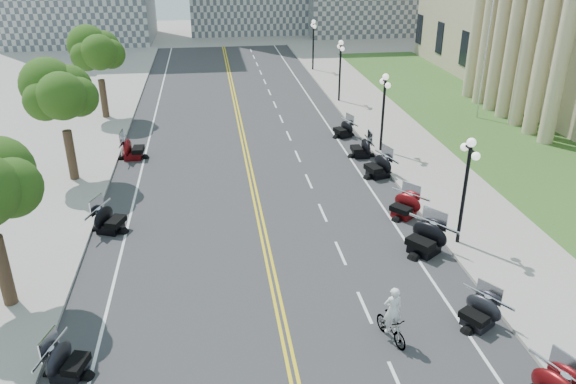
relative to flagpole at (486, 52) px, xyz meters
name	(u,v)px	position (x,y,z in m)	size (l,w,h in m)	color
ground	(280,315)	(-18.00, -22.00, -5.00)	(160.00, 160.00, 0.00)	gray
road	(256,200)	(-18.00, -12.00, -5.00)	(16.00, 90.00, 0.01)	#333335
centerline_yellow_a	(254,200)	(-18.12, -12.00, -4.99)	(0.12, 90.00, 0.00)	yellow
centerline_yellow_b	(258,199)	(-17.88, -12.00, -4.99)	(0.12, 90.00, 0.00)	yellow
edge_line_north	(373,192)	(-11.60, -12.00, -4.99)	(0.12, 90.00, 0.00)	white
edge_line_south	(132,207)	(-24.40, -12.00, -4.99)	(0.12, 90.00, 0.00)	white
lane_dash_5	(398,384)	(-14.80, -26.00, -4.99)	(0.12, 2.00, 0.00)	white
lane_dash_6	(364,307)	(-14.80, -22.00, -4.99)	(0.12, 2.00, 0.00)	white
lane_dash_7	(341,253)	(-14.80, -18.00, -4.99)	(0.12, 2.00, 0.00)	white
lane_dash_8	(323,213)	(-14.80, -14.00, -4.99)	(0.12, 2.00, 0.00)	white
lane_dash_9	(309,181)	(-14.80, -10.00, -4.99)	(0.12, 2.00, 0.00)	white
lane_dash_10	(298,156)	(-14.80, -6.00, -4.99)	(0.12, 2.00, 0.00)	white
lane_dash_11	(289,136)	(-14.80, -2.00, -4.99)	(0.12, 2.00, 0.00)	white
lane_dash_12	(281,119)	(-14.80, 2.00, -4.99)	(0.12, 2.00, 0.00)	white
lane_dash_13	(275,105)	(-14.80, 6.00, -4.99)	(0.12, 2.00, 0.00)	white
lane_dash_14	(269,92)	(-14.80, 10.00, -4.99)	(0.12, 2.00, 0.00)	white
lane_dash_15	(265,82)	(-14.80, 14.00, -4.99)	(0.12, 2.00, 0.00)	white
lane_dash_16	(261,72)	(-14.80, 18.00, -4.99)	(0.12, 2.00, 0.00)	white
lane_dash_17	(257,64)	(-14.80, 22.00, -4.99)	(0.12, 2.00, 0.00)	white
lane_dash_18	(254,57)	(-14.80, 26.00, -4.99)	(0.12, 2.00, 0.00)	white
lane_dash_19	(251,50)	(-14.80, 30.00, -4.99)	(0.12, 2.00, 0.00)	white
sidewalk_north	(445,187)	(-7.50, -12.00, -4.92)	(5.00, 90.00, 0.15)	#9E9991
sidewalk_south	(49,211)	(-28.50, -12.00, -4.92)	(5.00, 90.00, 0.15)	#9E9991
lawn	(495,135)	(-0.50, -4.00, -4.95)	(9.00, 60.00, 0.10)	#356023
street_lamp_2	(464,193)	(-9.40, -18.00, -2.40)	(0.50, 1.20, 4.90)	black
street_lamp_3	(383,113)	(-9.40, -6.00, -2.40)	(0.50, 1.20, 4.90)	black
street_lamp_4	(340,71)	(-9.40, 6.00, -2.40)	(0.50, 1.20, 4.90)	black
street_lamp_5	(313,45)	(-9.40, 18.00, -2.40)	(0.50, 1.20, 4.90)	black
flagpole	(486,52)	(0.00, 0.00, 0.00)	(1.10, 0.20, 10.00)	silver
tree_3	(61,99)	(-28.00, -8.00, -0.25)	(4.80, 4.80, 9.20)	#235619
tree_4	(98,56)	(-28.00, 4.00, -0.25)	(4.80, 4.80, 9.20)	#235619
motorcycle_n_5	(479,311)	(-11.08, -23.61, -4.37)	(1.79, 1.79, 1.25)	black
motorcycle_n_6	(425,237)	(-11.15, -18.46, -4.23)	(2.19, 2.19, 1.53)	black
motorcycle_n_7	(404,205)	(-10.90, -14.99, -4.35)	(1.87, 1.87, 1.31)	#590A0C
motorcycle_n_8	(378,165)	(-10.72, -9.87, -4.29)	(2.04, 2.04, 1.43)	black
motorcycle_n_9	(361,147)	(-10.86, -6.63, -4.34)	(1.89, 1.89, 1.32)	black
motorcycle_n_10	(343,128)	(-11.07, -2.70, -4.38)	(1.78, 1.78, 1.25)	black
motorcycle_s_5	(67,360)	(-25.06, -24.15, -4.38)	(1.78, 1.78, 1.25)	black
motorcycle_s_7	(109,218)	(-25.12, -14.46, -4.31)	(1.96, 1.96, 1.37)	black
motorcycle_s_9	(133,148)	(-25.05, -4.90, -4.28)	(2.07, 2.07, 1.45)	#590A0C
bicycle	(391,328)	(-14.42, -23.93, -4.48)	(0.49, 1.73, 1.04)	#A51414
cyclist_rider	(394,293)	(-14.42, -23.93, -3.06)	(0.66, 0.43, 1.80)	silver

